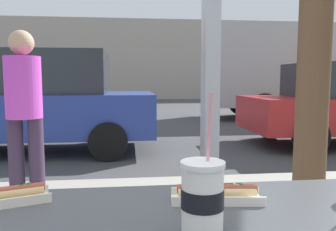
{
  "coord_description": "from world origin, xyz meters",
  "views": [
    {
      "loc": [
        -0.28,
        -1.09,
        1.34
      ],
      "look_at": [
        0.15,
        2.68,
        0.94
      ],
      "focal_mm": 36.72,
      "sensor_mm": 36.0,
      "label": 1
    }
  ],
  "objects_px": {
    "hotdog_tray_far": "(7,196)",
    "soda_cup_left": "(202,197)",
    "parked_car_blue": "(41,102)",
    "hotdog_tray_near": "(217,194)",
    "box_truck": "(293,70)",
    "pedestrian": "(24,108)"
  },
  "relations": [
    {
      "from": "hotdog_tray_far",
      "to": "soda_cup_left",
      "type": "bearing_deg",
      "value": -26.77
    },
    {
      "from": "soda_cup_left",
      "to": "parked_car_blue",
      "type": "bearing_deg",
      "value": 106.97
    },
    {
      "from": "hotdog_tray_near",
      "to": "hotdog_tray_far",
      "type": "relative_size",
      "value": 1.08
    },
    {
      "from": "box_truck",
      "to": "pedestrian",
      "type": "distance_m",
      "value": 10.35
    },
    {
      "from": "hotdog_tray_near",
      "to": "hotdog_tray_far",
      "type": "height_order",
      "value": "same"
    },
    {
      "from": "hotdog_tray_near",
      "to": "box_truck",
      "type": "height_order",
      "value": "box_truck"
    },
    {
      "from": "box_truck",
      "to": "hotdog_tray_far",
      "type": "bearing_deg",
      "value": -120.16
    },
    {
      "from": "soda_cup_left",
      "to": "parked_car_blue",
      "type": "height_order",
      "value": "parked_car_blue"
    },
    {
      "from": "parked_car_blue",
      "to": "pedestrian",
      "type": "relative_size",
      "value": 2.57
    },
    {
      "from": "soda_cup_left",
      "to": "parked_car_blue",
      "type": "xyz_separation_m",
      "value": [
        -1.76,
        5.75,
        -0.16
      ]
    },
    {
      "from": "soda_cup_left",
      "to": "parked_car_blue",
      "type": "distance_m",
      "value": 6.02
    },
    {
      "from": "hotdog_tray_far",
      "to": "parked_car_blue",
      "type": "bearing_deg",
      "value": 102.7
    },
    {
      "from": "hotdog_tray_far",
      "to": "pedestrian",
      "type": "distance_m",
      "value": 2.32
    },
    {
      "from": "hotdog_tray_far",
      "to": "parked_car_blue",
      "type": "height_order",
      "value": "parked_car_blue"
    },
    {
      "from": "parked_car_blue",
      "to": "box_truck",
      "type": "height_order",
      "value": "box_truck"
    },
    {
      "from": "parked_car_blue",
      "to": "pedestrian",
      "type": "distance_m",
      "value": 3.32
    },
    {
      "from": "hotdog_tray_near",
      "to": "parked_car_blue",
      "type": "distance_m",
      "value": 5.84
    },
    {
      "from": "hotdog_tray_far",
      "to": "pedestrian",
      "type": "height_order",
      "value": "pedestrian"
    },
    {
      "from": "parked_car_blue",
      "to": "hotdog_tray_near",
      "type": "bearing_deg",
      "value": -71.58
    },
    {
      "from": "soda_cup_left",
      "to": "hotdog_tray_far",
      "type": "height_order",
      "value": "soda_cup_left"
    },
    {
      "from": "parked_car_blue",
      "to": "box_truck",
      "type": "xyz_separation_m",
      "value": [
        7.19,
        4.75,
        0.73
      ]
    },
    {
      "from": "hotdog_tray_near",
      "to": "box_truck",
      "type": "xyz_separation_m",
      "value": [
        5.34,
        10.29,
        0.64
      ]
    }
  ]
}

